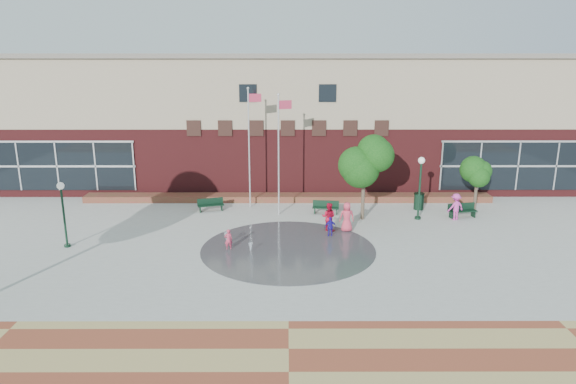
{
  "coord_description": "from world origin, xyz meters",
  "views": [
    {
      "loc": [
        -0.05,
        -20.23,
        8.99
      ],
      "look_at": [
        0.0,
        4.0,
        2.6
      ],
      "focal_mm": 32.0,
      "sensor_mm": 36.0,
      "label": 1
    }
  ],
  "objects_px": {
    "flagpole_right": "(279,148)",
    "bench_left": "(211,207)",
    "child_splash": "(228,240)",
    "trash_can": "(419,201)",
    "flagpole_left": "(250,142)"
  },
  "relations": [
    {
      "from": "flagpole_right",
      "to": "bench_left",
      "type": "height_order",
      "value": "flagpole_right"
    },
    {
      "from": "flagpole_left",
      "to": "flagpole_right",
      "type": "xyz_separation_m",
      "value": [
        1.8,
        -1.55,
        -0.13
      ]
    },
    {
      "from": "flagpole_right",
      "to": "trash_can",
      "type": "height_order",
      "value": "flagpole_right"
    },
    {
      "from": "flagpole_left",
      "to": "bench_left",
      "type": "relative_size",
      "value": 4.54
    },
    {
      "from": "bench_left",
      "to": "child_splash",
      "type": "relative_size",
      "value": 1.55
    },
    {
      "from": "bench_left",
      "to": "child_splash",
      "type": "xyz_separation_m",
      "value": [
        1.77,
        -6.37,
        0.27
      ]
    },
    {
      "from": "flagpole_right",
      "to": "bench_left",
      "type": "xyz_separation_m",
      "value": [
        -4.14,
        0.64,
        -3.69
      ]
    },
    {
      "from": "child_splash",
      "to": "trash_can",
      "type": "bearing_deg",
      "value": -161.22
    },
    {
      "from": "flagpole_right",
      "to": "trash_can",
      "type": "distance_m",
      "value": 9.16
    },
    {
      "from": "bench_left",
      "to": "child_splash",
      "type": "distance_m",
      "value": 6.62
    },
    {
      "from": "flagpole_left",
      "to": "trash_can",
      "type": "distance_m",
      "value": 10.85
    },
    {
      "from": "trash_can",
      "to": "child_splash",
      "type": "height_order",
      "value": "child_splash"
    },
    {
      "from": "flagpole_left",
      "to": "flagpole_right",
      "type": "distance_m",
      "value": 2.38
    },
    {
      "from": "flagpole_right",
      "to": "trash_can",
      "type": "xyz_separation_m",
      "value": [
        8.44,
        0.98,
        -3.41
      ]
    },
    {
      "from": "flagpole_right",
      "to": "trash_can",
      "type": "bearing_deg",
      "value": -14.41
    }
  ]
}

